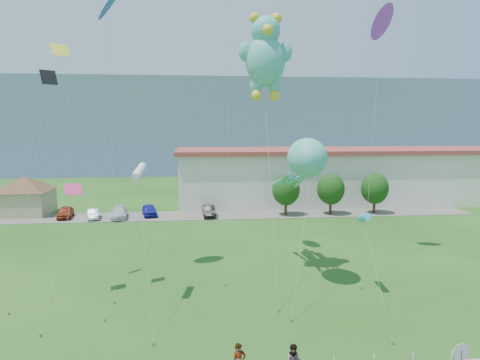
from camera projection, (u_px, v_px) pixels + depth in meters
name	position (u px, v px, depth m)	size (l,w,h in m)	color
ground	(229.00, 358.00, 21.40)	(160.00, 160.00, 0.00)	#1F4914
parking_strip	(209.00, 215.00, 55.96)	(70.00, 6.00, 0.06)	#59544C
hill_ridge	(201.00, 124.00, 138.37)	(160.00, 50.00, 25.00)	slate
pavilion	(25.00, 192.00, 56.17)	(9.20, 9.20, 5.00)	tan
warehouse	(373.00, 174.00, 66.93)	(61.00, 15.00, 8.20)	beige
stop_sign	(461.00, 357.00, 17.96)	(0.80, 0.07, 2.50)	slate
tree_near	(286.00, 190.00, 55.56)	(3.60, 3.60, 5.47)	#3F2B19
tree_mid	(331.00, 189.00, 56.15)	(3.60, 3.60, 5.47)	#3F2B19
tree_far	(375.00, 189.00, 56.75)	(3.60, 3.60, 5.47)	#3F2B19
parked_car_red	(65.00, 212.00, 54.14)	(1.71, 4.25, 1.45)	maroon
parked_car_silver	(93.00, 214.00, 53.63)	(1.29, 3.71, 1.22)	silver
parked_car_white	(119.00, 213.00, 54.05)	(1.94, 4.77, 1.38)	silver
parked_car_blue	(149.00, 210.00, 55.45)	(1.71, 4.26, 1.45)	#1B1C99
parked_car_black	(209.00, 211.00, 55.02)	(1.50, 4.29, 1.41)	black
octopus_kite	(303.00, 166.00, 31.58)	(3.79, 12.62, 10.72)	teal
teddy_bear_kite	(265.00, 55.00, 31.51)	(3.98, 8.31, 19.78)	teal
small_kite_yellow	(66.00, 85.00, 27.18)	(3.80, 5.15, 16.83)	gold
small_kite_black	(44.00, 105.00, 29.35)	(2.10, 5.96, 15.37)	black
small_kite_purple	(381.00, 28.00, 36.09)	(5.16, 8.71, 21.04)	#C536DA
small_kite_white	(139.00, 173.00, 27.26)	(1.60, 7.20, 9.10)	white
small_kite_pink	(71.00, 201.00, 28.16)	(1.29, 6.77, 7.76)	#D32F69
small_kite_blue	(110.00, 10.00, 31.11)	(1.80, 6.66, 21.23)	blue
small_kite_cyan	(364.00, 218.00, 29.28)	(1.44, 8.49, 5.75)	#2EACD3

